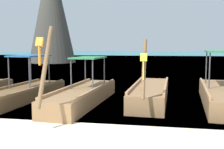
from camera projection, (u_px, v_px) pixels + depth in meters
The scene contains 7 objects.
ground at pixel (82, 148), 5.79m from camera, with size 120.00×120.00×0.00m, color beige.
sea_water at pixel (152, 55), 66.37m from camera, with size 120.00×120.00×0.00m, color #147A89.
longtail_boat_blue_ribbon at pixel (22, 93), 10.93m from camera, with size 1.80×5.92×2.31m.
longtail_boat_orange_ribbon at pixel (83, 95), 10.23m from camera, with size 1.64×6.20×2.83m.
longtail_boat_yellow_ribbon at pixel (151, 93), 10.74m from camera, with size 1.57×5.55×2.47m.
longtail_boat_violet_ribbon at pixel (221, 95), 10.09m from camera, with size 1.85×5.98×2.97m.
karst_rock at pixel (51, 9), 36.31m from camera, with size 6.62×6.48×15.47m.
Camera 1 is at (1.64, -5.38, 2.24)m, focal length 41.85 mm.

